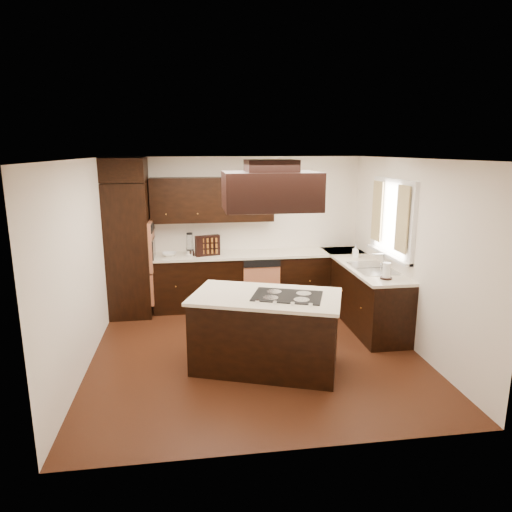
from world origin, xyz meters
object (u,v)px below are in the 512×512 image
Objects in this scene: oven_column at (129,250)px; range_hood at (271,191)px; spice_rack at (208,246)px.

oven_column is 2.02× the size of range_hood.
oven_column is 5.29× the size of spice_rack.
oven_column is 3.13m from range_hood.
range_hood is at bearing -50.26° from oven_column.
oven_column is at bearing 129.74° from range_hood.
range_hood is (1.88, -2.25, 1.10)m from oven_column.
oven_column reaches higher than spice_rack.
range_hood reaches higher than spice_rack.
spice_rack is at bearing 105.62° from range_hood.
spice_rack is (-0.63, 2.27, -1.07)m from range_hood.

